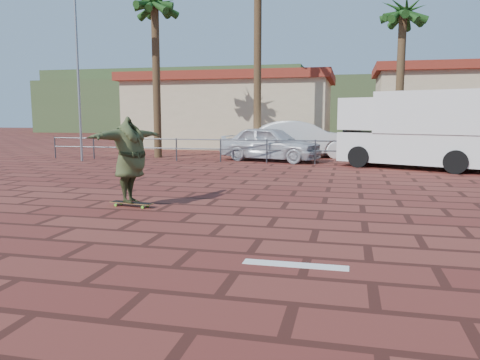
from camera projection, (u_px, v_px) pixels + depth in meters
name	position (u px, v px, depth m)	size (l,w,h in m)	color
ground	(260.00, 239.00, 7.52)	(120.00, 120.00, 0.00)	maroon
paint_stripe	(295.00, 265.00, 6.21)	(1.40, 0.22, 0.01)	white
guardrail	(315.00, 148.00, 19.00)	(24.06, 0.06, 1.00)	#47494F
flagpole	(80.00, 52.00, 19.73)	(1.30, 0.10, 8.00)	gray
palm_far_left	(155.00, 8.00, 21.31)	(2.40, 2.40, 8.25)	brown
palm_center	(403.00, 16.00, 20.81)	(2.40, 2.40, 7.75)	brown
building_west	(232.00, 111.00, 29.79)	(12.60, 7.60, 4.50)	beige
building_east	(462.00, 106.00, 28.52)	(10.60, 6.60, 5.00)	beige
hill_front	(339.00, 107.00, 55.34)	(70.00, 18.00, 6.00)	#384C28
hill_back	(181.00, 101.00, 65.96)	(35.00, 14.00, 8.00)	#384C28
longboard	(132.00, 203.00, 10.18)	(1.02, 0.36, 0.10)	olive
skateboarder	(130.00, 160.00, 10.05)	(2.28, 0.62, 1.86)	#414A27
campervan	(419.00, 128.00, 17.52)	(5.95, 4.25, 2.85)	silver
car_silver	(270.00, 144.00, 20.41)	(1.79, 4.45, 1.52)	silver
car_white	(300.00, 139.00, 22.19)	(1.82, 5.23, 1.72)	white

